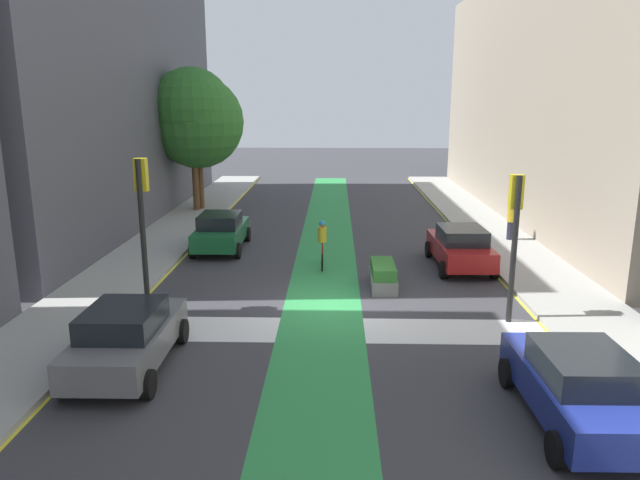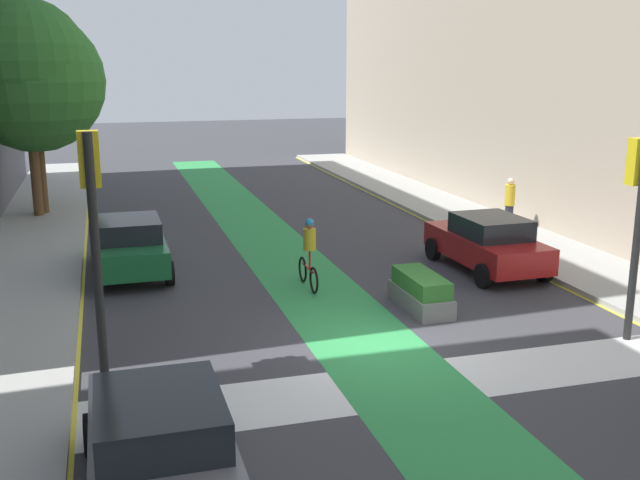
# 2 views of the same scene
# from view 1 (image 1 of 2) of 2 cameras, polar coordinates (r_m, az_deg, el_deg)

# --- Properties ---
(ground_plane) EXTENTS (120.00, 120.00, 0.00)m
(ground_plane) POSITION_cam_1_polar(r_m,az_deg,el_deg) (18.38, 1.02, -6.33)
(ground_plane) COLOR #38383D
(bike_lane_paint) EXTENTS (2.40, 60.00, 0.01)m
(bike_lane_paint) POSITION_cam_1_polar(r_m,az_deg,el_deg) (18.38, 0.25, -6.31)
(bike_lane_paint) COLOR #2D8C47
(bike_lane_paint) RESTS_ON ground_plane
(crosswalk_band) EXTENTS (12.00, 1.80, 0.01)m
(crosswalk_band) POSITION_cam_1_polar(r_m,az_deg,el_deg) (16.51, 0.96, -8.68)
(crosswalk_band) COLOR silver
(crosswalk_band) RESTS_ON ground_plane
(sidewalk_left) EXTENTS (3.00, 60.00, 0.15)m
(sidewalk_left) POSITION_cam_1_polar(r_m,az_deg,el_deg) (19.87, -21.26, -5.51)
(sidewalk_left) COLOR #9E9E99
(sidewalk_left) RESTS_ON ground_plane
(curb_stripe_left) EXTENTS (0.16, 60.00, 0.01)m
(curb_stripe_left) POSITION_cam_1_polar(r_m,az_deg,el_deg) (19.37, -17.13, -5.88)
(curb_stripe_left) COLOR yellow
(curb_stripe_left) RESTS_ON ground_plane
(sidewalk_right) EXTENTS (3.00, 60.00, 0.15)m
(sidewalk_right) POSITION_cam_1_polar(r_m,az_deg,el_deg) (19.78, 23.43, -5.80)
(sidewalk_right) COLOR #9E9E99
(sidewalk_right) RESTS_ON ground_plane
(curb_stripe_right) EXTENTS (0.16, 60.00, 0.01)m
(curb_stripe_right) POSITION_cam_1_polar(r_m,az_deg,el_deg) (19.29, 19.25, -6.13)
(curb_stripe_right) COLOR yellow
(curb_stripe_right) RESTS_ON ground_plane
(traffic_signal_near_right) EXTENTS (0.35, 0.52, 4.21)m
(traffic_signal_near_right) POSITION_cam_1_polar(r_m,az_deg,el_deg) (17.26, 18.33, 1.85)
(traffic_signal_near_right) COLOR black
(traffic_signal_near_right) RESTS_ON ground_plane
(traffic_signal_near_left) EXTENTS (0.35, 0.52, 4.58)m
(traffic_signal_near_left) POSITION_cam_1_polar(r_m,az_deg,el_deg) (17.81, -16.80, 3.11)
(traffic_signal_near_left) COLOR black
(traffic_signal_near_left) RESTS_ON ground_plane
(car_green_left_far) EXTENTS (2.05, 4.22, 1.57)m
(car_green_left_far) POSITION_cam_1_polar(r_m,az_deg,el_deg) (25.19, -9.55, 0.86)
(car_green_left_far) COLOR #196033
(car_green_left_far) RESTS_ON ground_plane
(car_blue_right_near) EXTENTS (2.06, 4.22, 1.57)m
(car_blue_right_near) POSITION_cam_1_polar(r_m,az_deg,el_deg) (12.83, 23.68, -12.77)
(car_blue_right_near) COLOR navy
(car_blue_right_near) RESTS_ON ground_plane
(car_grey_left_near) EXTENTS (2.04, 4.21, 1.57)m
(car_grey_left_near) POSITION_cam_1_polar(r_m,az_deg,el_deg) (14.73, -18.17, -8.85)
(car_grey_left_near) COLOR slate
(car_grey_left_near) RESTS_ON ground_plane
(car_red_right_far) EXTENTS (2.11, 4.24, 1.57)m
(car_red_right_far) POSITION_cam_1_polar(r_m,az_deg,el_deg) (22.82, 13.41, -0.64)
(car_red_right_far) COLOR #A51919
(car_red_right_far) RESTS_ON ground_plane
(cyclist_in_lane) EXTENTS (0.32, 1.73, 1.86)m
(cyclist_in_lane) POSITION_cam_1_polar(r_m,az_deg,el_deg) (22.06, 0.22, -0.30)
(cyclist_in_lane) COLOR black
(cyclist_in_lane) RESTS_ON ground_plane
(pedestrian_sidewalk_right_a) EXTENTS (0.34, 0.34, 1.73)m
(pedestrian_sidewalk_right_a) POSITION_cam_1_polar(r_m,az_deg,el_deg) (27.33, 17.96, 1.87)
(pedestrian_sidewalk_right_a) COLOR #262638
(pedestrian_sidewalk_right_a) RESTS_ON sidewalk_right
(street_tree_near) EXTENTS (5.11, 5.11, 7.39)m
(street_tree_near) POSITION_cam_1_polar(r_m,az_deg,el_deg) (33.88, -11.75, 11.11)
(street_tree_near) COLOR brown
(street_tree_near) RESTS_ON sidewalk_left
(street_tree_far) EXTENTS (4.42, 4.42, 7.77)m
(street_tree_far) POSITION_cam_1_polar(r_m,az_deg,el_deg) (33.44, -12.27, 12.28)
(street_tree_far) COLOR brown
(street_tree_far) RESTS_ON sidewalk_left
(median_planter) EXTENTS (0.84, 2.12, 0.85)m
(median_planter) POSITION_cam_1_polar(r_m,az_deg,el_deg) (20.06, 6.10, -3.48)
(median_planter) COLOR slate
(median_planter) RESTS_ON ground_plane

